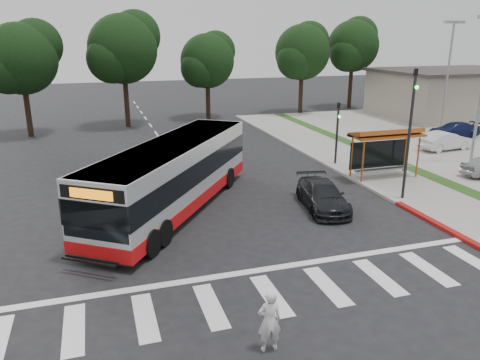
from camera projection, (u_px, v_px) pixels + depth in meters
name	position (u px, v px, depth m)	size (l,w,h in m)	color
ground	(228.00, 235.00, 19.54)	(140.00, 140.00, 0.00)	black
sidewalk_east	(358.00, 164.00, 29.96)	(4.00, 40.00, 0.12)	gray
curb_east	(330.00, 167.00, 29.38)	(0.30, 40.00, 0.15)	#9E9991
curb_east_red	(440.00, 226.00, 20.27)	(0.32, 6.00, 0.15)	maroon
commercial_building	(451.00, 94.00, 47.51)	(14.00, 10.00, 4.40)	gray
building_roof_cap	(455.00, 71.00, 46.82)	(14.60, 10.60, 0.30)	#383330
crosswalk_ladder	(271.00, 295.00, 14.98)	(18.00, 2.60, 0.01)	silver
bus_shelter	(385.00, 139.00, 26.58)	(4.20, 1.60, 2.86)	#A34E1B
traffic_signal_ne_tall	(410.00, 124.00, 22.49)	(0.18, 0.37, 6.50)	black
traffic_signal_ne_short	(337.00, 127.00, 29.28)	(0.18, 0.37, 4.00)	black
lot_light_mid	(449.00, 61.00, 39.23)	(1.90, 0.35, 9.01)	gray
tree_ne_a	(303.00, 51.00, 47.81)	(6.16, 5.74, 9.30)	black
tree_ne_b	(353.00, 45.00, 51.48)	(6.16, 5.74, 10.02)	black
tree_north_a	(124.00, 48.00, 40.68)	(6.60, 6.15, 10.17)	black
tree_north_b	(208.00, 60.00, 45.16)	(5.72, 5.33, 8.43)	black
tree_north_c	(22.00, 57.00, 36.75)	(6.16, 5.74, 9.30)	black
transit_bus	(174.00, 177.00, 21.87)	(2.73, 12.60, 3.25)	silver
pedestrian	(269.00, 321.00, 12.15)	(0.64, 0.42, 1.76)	silver
dark_sedan	(322.00, 196.00, 22.36)	(1.80, 4.42, 1.28)	black
parked_car_1	(445.00, 141.00, 33.40)	(1.39, 3.99, 1.31)	silver
parked_car_3	(454.00, 130.00, 37.62)	(1.66, 4.07, 1.18)	#141C48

